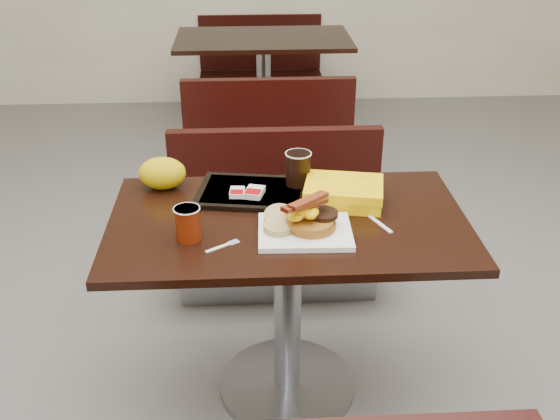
{
  "coord_description": "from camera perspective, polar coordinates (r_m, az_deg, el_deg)",
  "views": [
    {
      "loc": [
        -0.13,
        -1.92,
        1.8
      ],
      "look_at": [
        -0.03,
        -0.07,
        0.82
      ],
      "focal_mm": 41.95,
      "sensor_mm": 36.0,
      "label": 1
    }
  ],
  "objects": [
    {
      "name": "fork",
      "position": [
        2.03,
        -5.45,
        -3.3
      ],
      "size": [
        0.11,
        0.08,
        0.0
      ],
      "primitive_type": null,
      "rotation": [
        0.0,
        0.0,
        0.57
      ],
      "color": "white",
      "rests_on": "table_near"
    },
    {
      "name": "coffee_cup_far",
      "position": [
        2.36,
        1.59,
        3.62
      ],
      "size": [
        0.1,
        0.1,
        0.12
      ],
      "primitive_type": "cylinder",
      "rotation": [
        0.0,
        0.0,
        -0.08
      ],
      "color": "black",
      "rests_on": "tray"
    },
    {
      "name": "condiment_syrup",
      "position": [
        2.28,
        -3.94,
        0.52
      ],
      "size": [
        0.05,
        0.05,
        0.01
      ],
      "primitive_type": "cube",
      "rotation": [
        0.0,
        0.0,
        0.67
      ],
      "color": "#AB5E07",
      "rests_on": "table_near"
    },
    {
      "name": "muffin_top",
      "position": [
        2.12,
        -0.09,
        -0.6
      ],
      "size": [
        0.11,
        0.11,
        0.06
      ],
      "primitive_type": "cylinder",
      "rotation": [
        0.38,
        0.0,
        -0.15
      ],
      "color": "tan",
      "rests_on": "platter"
    },
    {
      "name": "sausage_patty",
      "position": [
        2.1,
        3.8,
        -0.34
      ],
      "size": [
        0.12,
        0.12,
        0.01
      ],
      "primitive_type": "cylinder",
      "rotation": [
        0.0,
        0.0,
        -0.35
      ],
      "color": "black",
      "rests_on": "pancake_stack"
    },
    {
      "name": "platter",
      "position": [
        2.1,
        2.19,
        -1.91
      ],
      "size": [
        0.3,
        0.24,
        0.02
      ],
      "primitive_type": "cube",
      "rotation": [
        0.0,
        0.0,
        -0.03
      ],
      "color": "white",
      "rests_on": "table_near"
    },
    {
      "name": "table_far",
      "position": [
        4.74,
        -1.42,
        10.41
      ],
      "size": [
        1.2,
        0.7,
        0.75
      ],
      "primitive_type": null,
      "color": "black",
      "rests_on": "floor"
    },
    {
      "name": "tray",
      "position": [
        2.35,
        -2.4,
        1.55
      ],
      "size": [
        0.43,
        0.33,
        0.02
      ],
      "primitive_type": "cube",
      "rotation": [
        0.0,
        0.0,
        -0.16
      ],
      "color": "black",
      "rests_on": "table_near"
    },
    {
      "name": "bacon_strips",
      "position": [
        2.04,
        2.2,
        0.56
      ],
      "size": [
        0.19,
        0.18,
        0.01
      ],
      "primitive_type": null,
      "rotation": [
        0.0,
        0.0,
        0.71
      ],
      "color": "#3E0704",
      "rests_on": "scrambled_eggs"
    },
    {
      "name": "floor",
      "position": [
        2.63,
        0.62,
        -15.2
      ],
      "size": [
        6.0,
        7.0,
        0.01
      ],
      "primitive_type": "cube",
      "color": "gray",
      "rests_on": "ground"
    },
    {
      "name": "muffin_bottom",
      "position": [
        2.08,
        -0.16,
        -1.53
      ],
      "size": [
        0.1,
        0.1,
        0.02
      ],
      "primitive_type": "cylinder",
      "rotation": [
        0.0,
        0.0,
        -0.01
      ],
      "color": "tan",
      "rests_on": "platter"
    },
    {
      "name": "bench_far_n",
      "position": [
        5.41,
        -1.67,
        12.49
      ],
      "size": [
        1.0,
        0.46,
        0.72
      ],
      "primitive_type": null,
      "color": "black",
      "rests_on": "floor"
    },
    {
      "name": "table_near",
      "position": [
        2.39,
        0.66,
        -8.64
      ],
      "size": [
        1.2,
        0.7,
        0.75
      ],
      "primitive_type": null,
      "color": "black",
      "rests_on": "floor"
    },
    {
      "name": "coffee_cup_near",
      "position": [
        2.07,
        -8.05,
        -1.2
      ],
      "size": [
        0.1,
        0.1,
        0.11
      ],
      "primitive_type": "cylinder",
      "rotation": [
        0.0,
        0.0,
        0.37
      ],
      "color": "#9A2405",
      "rests_on": "table_near"
    },
    {
      "name": "clamshell",
      "position": [
        2.29,
        5.57,
        1.52
      ],
      "size": [
        0.3,
        0.25,
        0.07
      ],
      "primitive_type": "cube",
      "rotation": [
        0.0,
        0.0,
        -0.2
      ],
      "color": "#F5BB04",
      "rests_on": "table_near"
    },
    {
      "name": "pancake_stack",
      "position": [
        2.1,
        2.79,
        -1.15
      ],
      "size": [
        0.19,
        0.19,
        0.03
      ],
      "primitive_type": "cylinder",
      "rotation": [
        0.0,
        0.0,
        0.21
      ],
      "color": "#936818",
      "rests_on": "platter"
    },
    {
      "name": "bench_far_s",
      "position": [
        4.08,
        -1.09,
        7.26
      ],
      "size": [
        1.0,
        0.46,
        0.72
      ],
      "primitive_type": null,
      "color": "black",
      "rests_on": "floor"
    },
    {
      "name": "knife",
      "position": [
        2.19,
        8.54,
        -1.07
      ],
      "size": [
        0.07,
        0.15,
        0.0
      ],
      "primitive_type": "cube",
      "rotation": [
        0.0,
        0.0,
        -1.16
      ],
      "color": "white",
      "rests_on": "table_near"
    },
    {
      "name": "hashbrown_sleeve_right",
      "position": [
        2.3,
        -2.24,
        1.55
      ],
      "size": [
        0.08,
        0.1,
        0.02
      ],
      "primitive_type": "cube",
      "rotation": [
        0.0,
        0.0,
        -0.29
      ],
      "color": "silver",
      "rests_on": "tray"
    },
    {
      "name": "scrambled_eggs",
      "position": [
        2.07,
        1.85,
        -0.21
      ],
      "size": [
        0.12,
        0.12,
        0.05
      ],
      "primitive_type": "ellipsoid",
      "rotation": [
        0.0,
        0.0,
        -0.29
      ],
      "color": "#FFAC05",
      "rests_on": "pancake_stack"
    },
    {
      "name": "hashbrown_sleeve_left",
      "position": [
        2.31,
        -3.76,
        1.54
      ],
      "size": [
        0.06,
        0.07,
        0.02
      ],
      "primitive_type": "cube",
      "rotation": [
        0.0,
        0.0,
        -0.08
      ],
      "color": "silver",
      "rests_on": "tray"
    },
    {
      "name": "bench_near_n",
      "position": [
        2.99,
        -0.21,
        -0.87
      ],
      "size": [
        1.0,
        0.46,
        0.72
      ],
      "primitive_type": null,
      "color": "black",
      "rests_on": "floor"
    },
    {
      "name": "condiment_ketchup",
      "position": [
        2.16,
        -0.76,
        -1.1
      ],
      "size": [
        0.05,
        0.04,
        0.01
      ],
      "primitive_type": "cube",
      "rotation": [
        0.0,
        0.0,
        -0.33
      ],
      "color": "#8C0504",
      "rests_on": "table_near"
    },
    {
      "name": "paper_bag",
      "position": [
        2.41,
        -10.22,
        3.18
      ],
      "size": [
        0.18,
        0.14,
        0.12
      ],
      "primitive_type": "ellipsoid",
      "rotation": [
        0.0,
        0.0,
        0.12
      ],
      "color": "#DED107",
      "rests_on": "table_near"
    }
  ]
}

